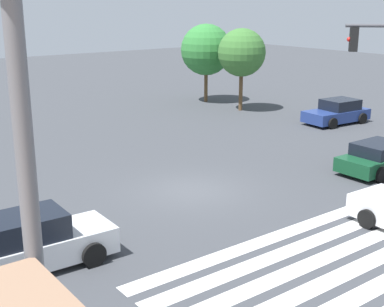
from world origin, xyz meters
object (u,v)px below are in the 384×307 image
at_px(car_0, 380,158).
at_px(tree_corner_c, 206,50).
at_px(car_2, 31,244).
at_px(street_light_pole_b, 37,285).
at_px(car_1, 337,112).
at_px(tree_corner_a, 242,53).

height_order(car_0, tree_corner_c, tree_corner_c).
distance_m(car_2, street_light_pole_b, 10.65).
distance_m(car_0, car_1, 9.75).
relative_size(car_1, car_2, 0.94).
xyz_separation_m(car_0, car_1, (6.41, 7.35, 0.05)).
height_order(car_1, street_light_pole_b, street_light_pole_b).
distance_m(car_0, tree_corner_a, 15.00).
bearing_deg(car_0, tree_corner_c, 75.40).
bearing_deg(street_light_pole_b, tree_corner_c, 49.03).
relative_size(tree_corner_a, tree_corner_c, 0.97).
distance_m(car_1, street_light_pole_b, 30.07).
height_order(car_1, tree_corner_c, tree_corner_c).
distance_m(car_2, tree_corner_c, 26.76).
distance_m(street_light_pole_b, tree_corner_a, 32.38).
xyz_separation_m(car_1, car_2, (-21.88, -6.80, 0.08)).
bearing_deg(street_light_pole_b, tree_corner_a, 44.58).
relative_size(car_0, car_2, 0.91).
bearing_deg(tree_corner_c, car_1, -80.35).
height_order(car_0, street_light_pole_b, street_light_pole_b).
height_order(street_light_pole_b, tree_corner_a, street_light_pole_b).
bearing_deg(tree_corner_a, tree_corner_c, 87.43).
bearing_deg(car_1, tree_corner_a, -68.72).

